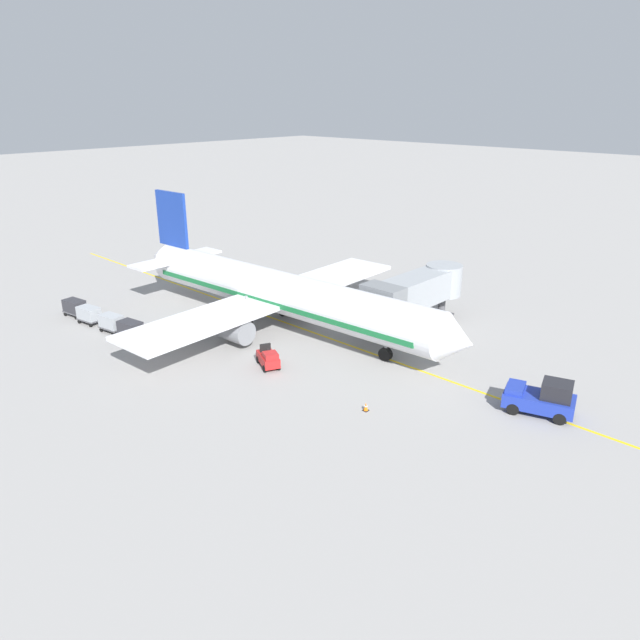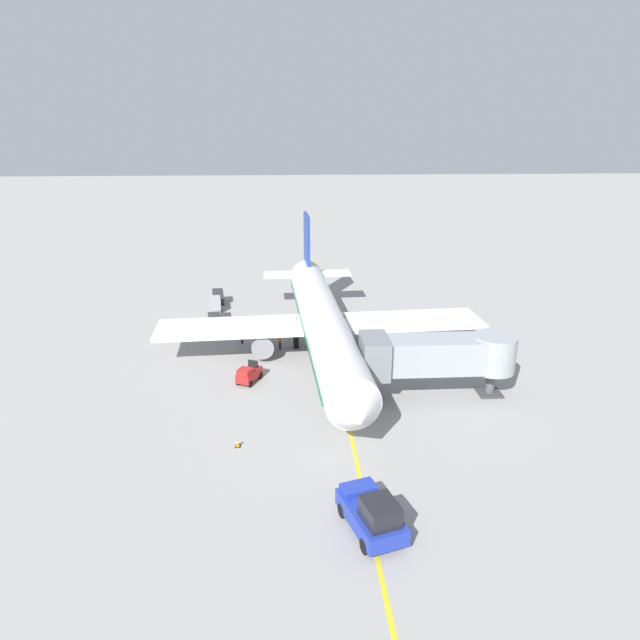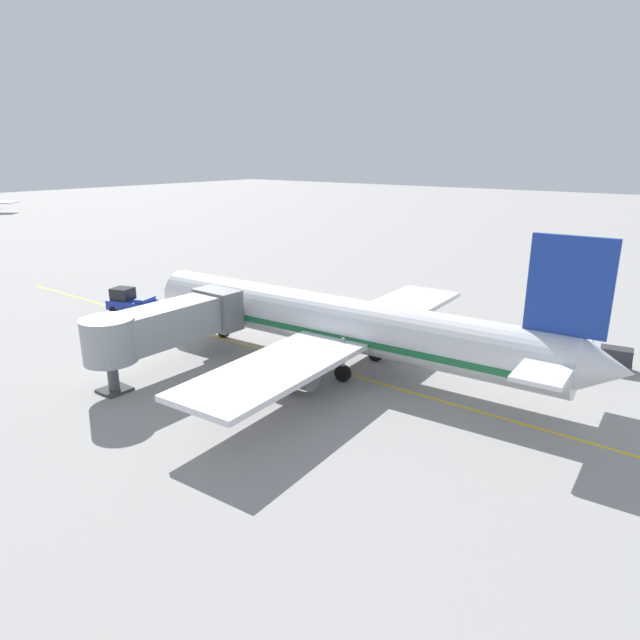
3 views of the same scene
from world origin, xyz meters
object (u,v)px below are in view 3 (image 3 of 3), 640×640
at_px(baggage_cart_front, 490,335).
at_px(safety_cone_nose_left, 250,308).
at_px(ground_crew_marshaller, 461,325).
at_px(baggage_tug_lead, 329,321).
at_px(baggage_cart_tail_end, 616,357).
at_px(ground_crew_wing_walker, 426,335).
at_px(baggage_cart_third_in_train, 573,348).
at_px(baggage_cart_second_in_train, 525,340).
at_px(pushback_tractor, 131,302).
at_px(ground_crew_loader, 382,342).
at_px(parked_airliner, 340,323).
at_px(jet_bridge, 166,324).

bearing_deg(baggage_cart_front, safety_cone_nose_left, 100.46).
distance_m(baggage_cart_front, ground_crew_marshaller, 3.06).
distance_m(baggage_tug_lead, baggage_cart_front, 13.45).
relative_size(baggage_cart_tail_end, ground_crew_wing_walker, 1.76).
distance_m(baggage_cart_third_in_train, baggage_cart_tail_end, 2.88).
xyz_separation_m(baggage_cart_second_in_train, baggage_cart_tail_end, (0.35, -6.29, 0.00)).
distance_m(pushback_tractor, baggage_cart_second_in_train, 35.70).
distance_m(baggage_cart_front, ground_crew_loader, 8.98).
xyz_separation_m(baggage_cart_third_in_train, ground_crew_loader, (-7.46, 11.95, 0.00)).
bearing_deg(baggage_cart_front, ground_crew_marshaller, 71.98).
distance_m(parked_airliner, baggage_tug_lead, 8.93).
relative_size(baggage_tug_lead, baggage_cart_front, 0.93).
relative_size(baggage_cart_front, baggage_cart_third_in_train, 1.00).
height_order(parked_airliner, safety_cone_nose_left, parked_airliner).
bearing_deg(ground_crew_wing_walker, baggage_tug_lead, 97.74).
height_order(baggage_tug_lead, safety_cone_nose_left, baggage_tug_lead).
xyz_separation_m(parked_airliner, baggage_cart_second_in_train, (11.02, -9.73, -2.24)).
height_order(baggage_cart_front, baggage_cart_second_in_train, same).
relative_size(pushback_tractor, ground_crew_wing_walker, 2.87).
xyz_separation_m(ground_crew_loader, safety_cone_nose_left, (2.65, 16.57, -0.66)).
bearing_deg(ground_crew_wing_walker, baggage_cart_third_in_train, -69.55).
distance_m(baggage_tug_lead, ground_crew_wing_walker, 8.77).
xyz_separation_m(baggage_cart_tail_end, ground_crew_marshaller, (0.29, 11.86, 0.00)).
distance_m(jet_bridge, baggage_cart_third_in_train, 29.63).
distance_m(ground_crew_marshaller, safety_cone_nose_left, 20.20).
bearing_deg(parked_airliner, ground_crew_wing_walker, -21.61).
relative_size(jet_bridge, safety_cone_nose_left, 20.17).
bearing_deg(baggage_tug_lead, baggage_cart_tail_end, -77.17).
height_order(baggage_cart_front, ground_crew_wing_walker, ground_crew_wing_walker).
bearing_deg(baggage_cart_front, pushback_tractor, 110.78).
xyz_separation_m(baggage_cart_front, safety_cone_nose_left, (-4.14, 22.45, -0.66)).
relative_size(baggage_cart_front, ground_crew_loader, 1.76).
bearing_deg(safety_cone_nose_left, parked_airliner, -113.12).
height_order(jet_bridge, safety_cone_nose_left, jet_bridge).
bearing_deg(baggage_cart_tail_end, safety_cone_nose_left, 98.70).
height_order(parked_airliner, baggage_cart_front, parked_airliner).
height_order(ground_crew_loader, ground_crew_marshaller, same).
height_order(jet_bridge, baggage_cart_second_in_train, jet_bridge).
bearing_deg(baggage_cart_third_in_train, jet_bridge, 131.59).
bearing_deg(pushback_tractor, baggage_cart_front, -69.22).
bearing_deg(baggage_cart_third_in_train, ground_crew_loader, 121.98).
xyz_separation_m(baggage_cart_third_in_train, ground_crew_wing_walker, (-3.78, 10.13, 0.00)).
distance_m(parked_airliner, pushback_tractor, 23.99).
distance_m(jet_bridge, baggage_cart_tail_end, 31.82).
bearing_deg(parked_airliner, ground_crew_loader, -16.87).
bearing_deg(ground_crew_loader, baggage_cart_tail_end, -63.33).
bearing_deg(safety_cone_nose_left, ground_crew_loader, -99.07).
xyz_separation_m(ground_crew_loader, ground_crew_marshaller, (7.74, -2.97, 0.00)).
relative_size(baggage_cart_second_in_train, ground_crew_marshaller, 1.76).
bearing_deg(baggage_cart_tail_end, ground_crew_wing_walker, 106.13).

